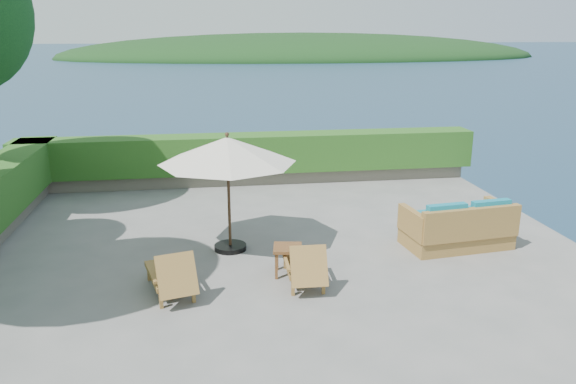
{
  "coord_description": "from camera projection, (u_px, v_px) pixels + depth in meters",
  "views": [
    {
      "loc": [
        -1.23,
        -9.39,
        4.09
      ],
      "look_at": [
        0.3,
        0.8,
        1.1
      ],
      "focal_mm": 35.0,
      "sensor_mm": 36.0,
      "label": 1
    }
  ],
  "objects": [
    {
      "name": "planter_wall_far",
      "position": [
        252.0,
        177.0,
        15.5
      ],
      "size": [
        12.0,
        0.6,
        0.36
      ],
      "primitive_type": "cube",
      "color": "slate",
      "rests_on": "ground"
    },
    {
      "name": "foundation",
      "position": [
        279.0,
        338.0,
        10.67
      ],
      "size": [
        12.0,
        12.0,
        3.0
      ],
      "primitive_type": "cube",
      "color": "#5B5348",
      "rests_on": "ocean"
    },
    {
      "name": "patio_umbrella",
      "position": [
        227.0,
        151.0,
        10.3
      ],
      "size": [
        2.56,
        2.56,
        2.29
      ],
      "rotation": [
        0.0,
        0.0,
        -0.0
      ],
      "color": "black",
      "rests_on": "ground"
    },
    {
      "name": "hedge_far",
      "position": [
        251.0,
        153.0,
        15.32
      ],
      "size": [
        12.4,
        0.9,
        1.0
      ],
      "primitive_type": "cube",
      "color": "#1F4E16",
      "rests_on": "planter_wall_far"
    },
    {
      "name": "lounge_right",
      "position": [
        305.0,
        265.0,
        9.29
      ],
      "size": [
        0.67,
        1.44,
        0.82
      ],
      "rotation": [
        0.0,
        0.0,
        -0.03
      ],
      "color": "olive",
      "rests_on": "ground"
    },
    {
      "name": "lounge_left",
      "position": [
        171.0,
        274.0,
        8.91
      ],
      "size": [
        0.94,
        1.55,
        0.83
      ],
      "rotation": [
        0.0,
        0.0,
        0.25
      ],
      "color": "olive",
      "rests_on": "ground"
    },
    {
      "name": "ground",
      "position": [
        278.0,
        262.0,
        10.23
      ],
      "size": [
        12.0,
        12.0,
        0.0
      ],
      "primitive_type": "plane",
      "color": "gray",
      "rests_on": "ground"
    },
    {
      "name": "side_table",
      "position": [
        288.0,
        252.0,
        9.62
      ],
      "size": [
        0.56,
        0.56,
        0.52
      ],
      "rotation": [
        0.0,
        0.0,
        -0.16
      ],
      "color": "brown",
      "rests_on": "ground"
    },
    {
      "name": "wicker_loveseat",
      "position": [
        459.0,
        228.0,
        10.86
      ],
      "size": [
        2.15,
        1.27,
        1.0
      ],
      "rotation": [
        0.0,
        0.0,
        0.12
      ],
      "color": "olive",
      "rests_on": "ground"
    },
    {
      "name": "offshore_island",
      "position": [
        302.0,
        57.0,
        147.58
      ],
      "size": [
        126.0,
        57.6,
        12.6
      ],
      "primitive_type": "ellipsoid",
      "color": "black",
      "rests_on": "ocean"
    }
  ]
}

